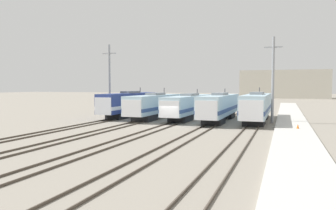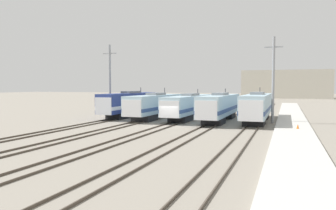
{
  "view_description": "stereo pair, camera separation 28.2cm",
  "coord_description": "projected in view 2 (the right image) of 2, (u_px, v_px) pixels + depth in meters",
  "views": [
    {
      "loc": [
        13.87,
        -39.16,
        5.0
      ],
      "look_at": [
        -0.46,
        1.05,
        2.56
      ],
      "focal_mm": 35.0,
      "sensor_mm": 36.0,
      "label": 1
    },
    {
      "loc": [
        14.13,
        -39.07,
        5.0
      ],
      "look_at": [
        -0.46,
        1.05,
        2.56
      ],
      "focal_mm": 35.0,
      "sensor_mm": 36.0,
      "label": 2
    }
  ],
  "objects": [
    {
      "name": "locomotive_center_right",
      "position": [
        220.0,
        107.0,
        46.76
      ],
      "size": [
        3.02,
        18.02,
        4.65
      ],
      "color": "#232326",
      "rests_on": "ground_plane"
    },
    {
      "name": "catenary_tower_left",
      "position": [
        110.0,
        80.0,
        52.61
      ],
      "size": [
        2.39,
        0.37,
        11.65
      ],
      "color": "gray",
      "rests_on": "ground_plane"
    },
    {
      "name": "depot_building",
      "position": [
        286.0,
        84.0,
        138.38
      ],
      "size": [
        35.48,
        12.88,
        11.7
      ],
      "color": "#B2AD9E",
      "rests_on": "ground_plane"
    },
    {
      "name": "rail_pair_far_right",
      "position": [
        251.0,
        128.0,
        38.26
      ],
      "size": [
        1.5,
        120.0,
        0.15
      ],
      "color": "#4C4238",
      "rests_on": "ground_plane"
    },
    {
      "name": "rail_pair_center_right",
      "position": [
        208.0,
        127.0,
        40.01
      ],
      "size": [
        1.51,
        120.0,
        0.15
      ],
      "color": "#4C4238",
      "rests_on": "ground_plane"
    },
    {
      "name": "locomotive_far_left",
      "position": [
        130.0,
        103.0,
        53.97
      ],
      "size": [
        2.86,
        17.65,
        4.79
      ],
      "color": "black",
      "rests_on": "ground_plane"
    },
    {
      "name": "traffic_cone",
      "position": [
        298.0,
        126.0,
        36.45
      ],
      "size": [
        0.29,
        0.29,
        0.51
      ],
      "color": "orange",
      "rests_on": "platform"
    },
    {
      "name": "rail_pair_far_left",
      "position": [
        99.0,
        122.0,
        45.26
      ],
      "size": [
        1.5,
        120.0,
        0.15
      ],
      "color": "#4C4238",
      "rests_on": "ground_plane"
    },
    {
      "name": "ground_plane",
      "position": [
        169.0,
        125.0,
        41.76
      ],
      "size": [
        400.0,
        400.0,
        0.0
      ],
      "primitive_type": "plane",
      "color": "gray"
    },
    {
      "name": "locomotive_center",
      "position": [
        190.0,
        106.0,
        50.63
      ],
      "size": [
        3.0,
        19.94,
        4.54
      ],
      "color": "#232326",
      "rests_on": "ground_plane"
    },
    {
      "name": "rail_pair_center",
      "position": [
        169.0,
        125.0,
        41.76
      ],
      "size": [
        1.51,
        120.0,
        0.15
      ],
      "color": "#4C4238",
      "rests_on": "ground_plane"
    },
    {
      "name": "locomotive_far_right",
      "position": [
        257.0,
        107.0,
        45.74
      ],
      "size": [
        3.09,
        18.47,
        4.83
      ],
      "color": "#232326",
      "rests_on": "ground_plane"
    },
    {
      "name": "platform",
      "position": [
        293.0,
        130.0,
        36.67
      ],
      "size": [
        4.0,
        120.0,
        0.28
      ],
      "color": "beige",
      "rests_on": "ground_plane"
    },
    {
      "name": "locomotive_center_left",
      "position": [
        155.0,
        105.0,
        50.78
      ],
      "size": [
        3.11,
        17.42,
        4.75
      ],
      "color": "#232326",
      "rests_on": "ground_plane"
    },
    {
      "name": "catenary_tower_right",
      "position": [
        273.0,
        79.0,
        44.06
      ],
      "size": [
        2.39,
        0.37,
        11.65
      ],
      "color": "gray",
      "rests_on": "ground_plane"
    },
    {
      "name": "rail_pair_center_left",
      "position": [
        132.0,
        123.0,
        43.51
      ],
      "size": [
        1.51,
        120.0,
        0.15
      ],
      "color": "#4C4238",
      "rests_on": "ground_plane"
    }
  ]
}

